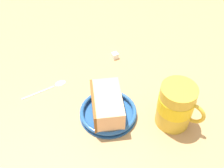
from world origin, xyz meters
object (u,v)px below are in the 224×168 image
object	(u,v)px
small_plate	(108,113)
teaspoon	(53,86)
tea_mug	(176,105)
sugar_cube	(115,56)
cake_slice	(107,105)

from	to	relation	value
small_plate	teaspoon	world-z (taller)	small_plate
tea_mug	sugar_cube	bearing A→B (deg)	151.24
tea_mug	sugar_cube	xyz separation A→B (cm)	(-22.73, 12.47, -4.97)
cake_slice	tea_mug	xyz separation A→B (cm)	(13.70, 6.38, 2.00)
small_plate	cake_slice	size ratio (longest dim) A/B	1.03
tea_mug	cake_slice	bearing A→B (deg)	-155.05
small_plate	cake_slice	distance (cm)	2.89
small_plate	teaspoon	bearing A→B (deg)	178.94
tea_mug	sugar_cube	size ratio (longest dim) A/B	6.65
sugar_cube	teaspoon	bearing A→B (deg)	-113.15
small_plate	teaspoon	distance (cm)	17.11
cake_slice	tea_mug	size ratio (longest dim) A/B	1.19
small_plate	sugar_cube	size ratio (longest dim) A/B	8.12
cake_slice	teaspoon	size ratio (longest dim) A/B	1.20
cake_slice	tea_mug	world-z (taller)	tea_mug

